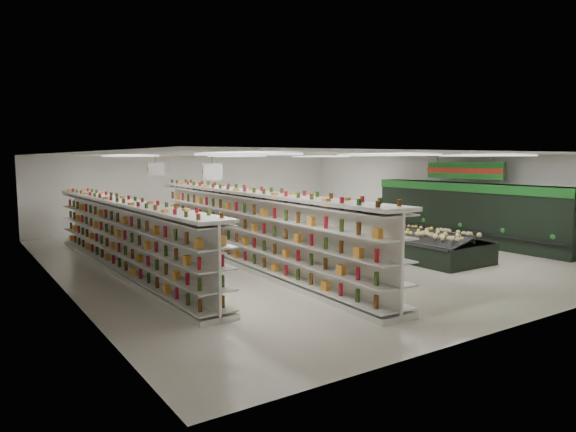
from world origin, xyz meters
TOP-DOWN VIEW (x-y plane):
  - floor at (0.00, 0.00)m, footprint 16.00×16.00m
  - ceiling at (0.00, 0.00)m, footprint 14.00×16.00m
  - wall_back at (0.00, 8.00)m, footprint 14.00×0.02m
  - wall_front at (0.00, -8.00)m, footprint 14.00×0.02m
  - wall_left at (-7.00, 0.00)m, footprint 0.02×16.00m
  - wall_right at (7.00, 0.00)m, footprint 0.02×16.00m
  - produce_wall_case at (6.53, -1.50)m, footprint 0.93×8.00m
  - aisle_sign_near at (-3.80, -2.00)m, footprint 0.52×0.06m
  - aisle_sign_far at (-3.80, 2.00)m, footprint 0.52×0.06m
  - hortifruti_banner at (6.25, -1.50)m, footprint 0.12×3.20m
  - gondola_left at (-5.18, 0.73)m, footprint 1.14×11.21m
  - gondola_center at (-1.95, -0.46)m, footprint 1.39×12.48m
  - produce_island at (2.99, -1.36)m, footprint 2.30×6.26m
  - soda_endcap at (-0.37, 5.99)m, footprint 1.27×0.94m
  - shopper_main at (-0.56, -1.00)m, footprint 0.73×0.48m
  - shopper_background at (-4.20, 2.62)m, footprint 0.54×0.85m

SIDE VIEW (x-z plane):
  - floor at x=0.00m, z-range 0.00..0.00m
  - produce_island at x=2.99m, z-range -0.04..0.89m
  - soda_endcap at x=-0.37m, z-range -0.02..1.48m
  - shopper_background at x=-4.20m, z-range 0.00..1.74m
  - gondola_left at x=-5.18m, z-range -0.08..1.86m
  - shopper_main at x=-0.56m, z-range 0.00..1.96m
  - gondola_center at x=-1.95m, z-range -0.09..2.07m
  - produce_wall_case at x=6.53m, z-range 0.14..2.34m
  - wall_back at x=0.00m, z-range 0.00..3.20m
  - wall_front at x=0.00m, z-range 0.00..3.20m
  - wall_left at x=-7.00m, z-range 0.00..3.20m
  - wall_right at x=7.00m, z-range 0.00..3.20m
  - hortifruti_banner at x=6.25m, z-range 2.18..3.13m
  - aisle_sign_near at x=-3.80m, z-range 2.38..3.13m
  - aisle_sign_far at x=-3.80m, z-range 2.38..3.13m
  - ceiling at x=0.00m, z-range 3.19..3.21m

